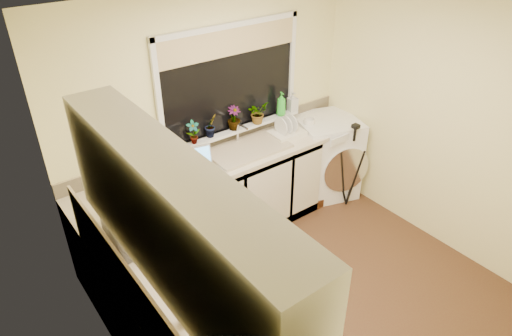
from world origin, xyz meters
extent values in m
plane|color=#4F361F|center=(0.00, 0.00, 0.00)|extent=(3.20, 3.20, 0.00)
plane|color=white|center=(0.00, 0.00, 2.45)|extent=(3.20, 3.20, 0.00)
plane|color=#FAF1A7|center=(0.00, 1.50, 1.23)|extent=(3.20, 0.00, 3.20)
plane|color=#FAF1A7|center=(-1.60, 0.00, 1.23)|extent=(0.00, 3.00, 3.00)
plane|color=#FAF1A7|center=(1.60, 0.00, 1.23)|extent=(0.00, 3.00, 3.00)
cube|color=silver|center=(-0.33, 1.20, 0.43)|extent=(2.55, 0.60, 0.86)
cube|color=beige|center=(0.00, 1.20, 0.88)|extent=(3.20, 0.60, 0.04)
cube|color=beige|center=(-1.30, -0.30, 0.88)|extent=(0.60, 2.40, 0.04)
cube|color=silver|center=(-1.44, -0.45, 1.80)|extent=(0.28, 1.90, 0.70)
cube|color=beige|center=(-1.59, -0.30, 1.12)|extent=(0.02, 2.40, 0.45)
cube|color=beige|center=(0.00, 1.49, 0.97)|extent=(3.20, 0.02, 0.14)
cube|color=black|center=(0.20, 1.49, 1.55)|extent=(1.50, 0.02, 1.00)
cube|color=tan|center=(0.20, 1.46, 1.92)|extent=(1.50, 0.02, 0.25)
cube|color=white|center=(0.20, 1.43, 1.04)|extent=(1.60, 0.14, 0.03)
cube|color=tan|center=(0.20, 1.20, 0.91)|extent=(0.82, 0.46, 0.03)
cylinder|color=silver|center=(0.20, 1.38, 1.02)|extent=(0.03, 0.03, 0.24)
cube|color=white|center=(1.28, 1.16, 0.47)|extent=(0.83, 0.81, 0.94)
cube|color=#A9A8B0|center=(-0.42, 1.08, 0.91)|extent=(0.34, 0.28, 0.02)
cube|color=#5BACF8|center=(-0.39, 1.21, 1.02)|extent=(0.30, 0.12, 0.21)
cylinder|color=silver|center=(-1.19, 0.54, 1.00)|extent=(0.15, 0.15, 0.20)
cube|color=white|center=(0.71, 1.20, 0.93)|extent=(0.36, 0.28, 0.05)
cylinder|color=silver|center=(-1.37, -0.29, 0.95)|extent=(0.08, 0.08, 0.10)
imported|color=white|center=(-1.27, 0.62, 1.04)|extent=(0.35, 0.50, 0.27)
imported|color=#999999|center=(-0.29, 1.40, 1.17)|extent=(0.14, 0.11, 0.24)
imported|color=#999999|center=(-0.08, 1.43, 1.17)|extent=(0.15, 0.13, 0.23)
imported|color=#999999|center=(0.19, 1.42, 1.17)|extent=(0.15, 0.15, 0.24)
imported|color=#999999|center=(0.47, 1.40, 1.16)|extent=(0.24, 0.22, 0.23)
imported|color=green|center=(0.78, 1.39, 1.18)|extent=(0.12, 0.12, 0.26)
imported|color=#999999|center=(0.96, 1.42, 1.16)|extent=(0.11, 0.11, 0.21)
imported|color=white|center=(1.04, 1.22, 0.95)|extent=(0.14, 0.14, 0.10)
imported|color=beige|center=(-1.32, -0.47, 0.95)|extent=(0.12, 0.12, 0.09)
camera|label=1|loc=(-2.15, -2.04, 3.13)|focal=32.10mm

